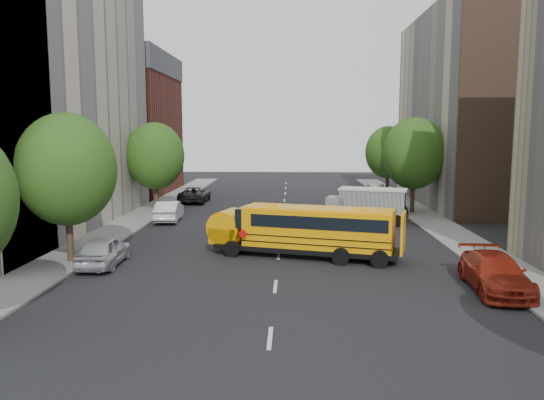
# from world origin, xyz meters

# --- Properties ---
(ground) EXTENTS (120.00, 120.00, 0.00)m
(ground) POSITION_xyz_m (0.00, 0.00, 0.00)
(ground) COLOR black
(ground) RESTS_ON ground
(sidewalk_left) EXTENTS (3.00, 80.00, 0.12)m
(sidewalk_left) POSITION_xyz_m (-11.50, 5.00, 0.06)
(sidewalk_left) COLOR slate
(sidewalk_left) RESTS_ON ground
(sidewalk_right) EXTENTS (3.00, 80.00, 0.12)m
(sidewalk_right) POSITION_xyz_m (11.50, 5.00, 0.06)
(sidewalk_right) COLOR slate
(sidewalk_right) RESTS_ON ground
(lane_markings) EXTENTS (0.15, 64.00, 0.01)m
(lane_markings) POSITION_xyz_m (0.00, 10.00, 0.01)
(lane_markings) COLOR silver
(lane_markings) RESTS_ON ground
(building_left_cream) EXTENTS (10.00, 26.00, 20.00)m
(building_left_cream) POSITION_xyz_m (-18.00, 6.00, 10.00)
(building_left_cream) COLOR beige
(building_left_cream) RESTS_ON ground
(building_left_redbrick) EXTENTS (10.00, 15.00, 13.00)m
(building_left_redbrick) POSITION_xyz_m (-18.00, 28.00, 6.50)
(building_left_redbrick) COLOR maroon
(building_left_redbrick) RESTS_ON ground
(building_right_far) EXTENTS (10.00, 22.00, 18.00)m
(building_right_far) POSITION_xyz_m (18.00, 20.00, 9.00)
(building_right_far) COLOR #B4A78C
(building_right_far) RESTS_ON ground
(building_right_sidewall) EXTENTS (10.10, 0.30, 18.00)m
(building_right_sidewall) POSITION_xyz_m (18.00, 9.00, 9.00)
(building_right_sidewall) COLOR brown
(building_right_sidewall) RESTS_ON ground
(street_tree_1) EXTENTS (5.12, 5.12, 7.90)m
(street_tree_1) POSITION_xyz_m (-11.00, -4.00, 4.95)
(street_tree_1) COLOR #38281C
(street_tree_1) RESTS_ON ground
(street_tree_2) EXTENTS (4.99, 4.99, 7.71)m
(street_tree_2) POSITION_xyz_m (-11.00, 14.00, 4.83)
(street_tree_2) COLOR #38281C
(street_tree_2) RESTS_ON ground
(street_tree_4) EXTENTS (5.25, 5.25, 8.10)m
(street_tree_4) POSITION_xyz_m (11.00, 14.00, 5.08)
(street_tree_4) COLOR #38281C
(street_tree_4) RESTS_ON ground
(street_tree_5) EXTENTS (4.86, 4.86, 7.51)m
(street_tree_5) POSITION_xyz_m (11.00, 26.00, 4.70)
(street_tree_5) COLOR #38281C
(street_tree_5) RESTS_ON ground
(school_bus) EXTENTS (10.37, 4.90, 2.86)m
(school_bus) POSITION_xyz_m (1.40, -2.21, 1.60)
(school_bus) COLOR black
(school_bus) RESTS_ON ground
(safari_truck) EXTENTS (6.56, 3.71, 2.66)m
(safari_truck) POSITION_xyz_m (6.42, 8.94, 1.41)
(safari_truck) COLOR black
(safari_truck) RESTS_ON ground
(parked_car_0) EXTENTS (2.00, 4.66, 1.57)m
(parked_car_0) POSITION_xyz_m (-9.01, -4.59, 0.78)
(parked_car_0) COLOR #AAA9B0
(parked_car_0) RESTS_ON ground
(parked_car_1) EXTENTS (2.06, 4.96, 1.60)m
(parked_car_1) POSITION_xyz_m (-8.80, 9.24, 0.80)
(parked_car_1) COLOR silver
(parked_car_1) RESTS_ON ground
(parked_car_2) EXTENTS (2.56, 5.55, 1.54)m
(parked_car_2) POSITION_xyz_m (-8.80, 20.24, 0.77)
(parked_car_2) COLOR black
(parked_car_2) RESTS_ON ground
(parked_car_3) EXTENTS (2.56, 5.60, 1.59)m
(parked_car_3) POSITION_xyz_m (9.60, -8.25, 0.79)
(parked_car_3) COLOR maroon
(parked_car_3) RESTS_ON ground
(parked_car_4) EXTENTS (1.63, 4.03, 1.37)m
(parked_car_4) POSITION_xyz_m (9.60, 14.24, 0.69)
(parked_car_4) COLOR #374761
(parked_car_4) RESTS_ON ground
(parked_car_5) EXTENTS (1.84, 4.46, 1.44)m
(parked_car_5) POSITION_xyz_m (9.60, 24.35, 0.72)
(parked_car_5) COLOR #A0A09B
(parked_car_5) RESTS_ON ground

